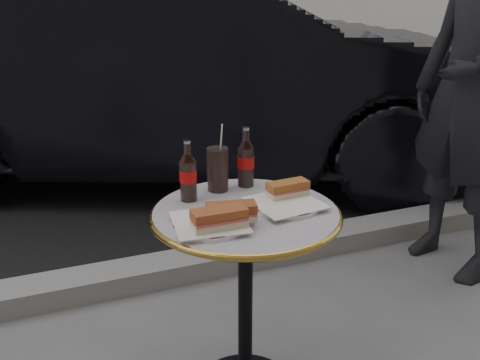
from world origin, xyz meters
name	(u,v)px	position (x,y,z in m)	size (l,w,h in m)	color
asphalt_road	(87,112)	(0.00, 5.00, 0.00)	(40.00, 8.00, 0.00)	black
curb	(179,268)	(0.00, 0.90, 0.05)	(40.00, 0.20, 0.12)	gray
bistro_table	(245,307)	(0.00, 0.00, 0.37)	(0.62, 0.62, 0.73)	#BAB2C4
plate_left	(209,225)	(-0.15, -0.07, 0.74)	(0.23, 0.23, 0.01)	white
plate_right	(285,205)	(0.13, -0.02, 0.74)	(0.23, 0.23, 0.01)	white
sandwich_left_a	(219,219)	(-0.13, -0.12, 0.77)	(0.16, 0.08, 0.06)	#A54F2A
sandwich_left_b	(231,213)	(-0.08, -0.09, 0.77)	(0.15, 0.07, 0.05)	brown
sandwich_right	(288,190)	(0.17, 0.03, 0.77)	(0.14, 0.07, 0.05)	#9E5A28
cola_bottle_left	(188,171)	(-0.15, 0.15, 0.84)	(0.06, 0.06, 0.21)	black
cola_bottle_right	(246,157)	(0.09, 0.21, 0.84)	(0.06, 0.06, 0.22)	black
cola_glass	(218,169)	(-0.02, 0.21, 0.81)	(0.08, 0.08, 0.16)	black
parked_car	(186,72)	(0.50, 2.42, 0.80)	(4.89, 1.70, 1.61)	black
pedestrian	(477,91)	(1.40, 0.49, 0.94)	(0.69, 0.45, 1.88)	black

